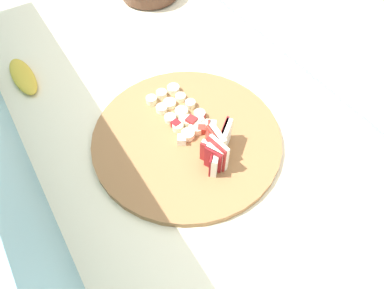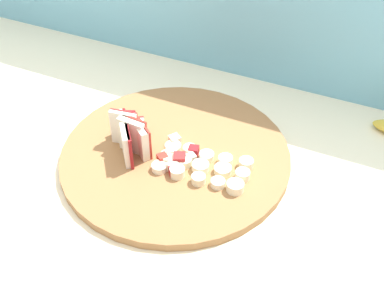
# 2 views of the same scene
# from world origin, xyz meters

# --- Properties ---
(tile_backsplash) EXTENTS (2.40, 0.04, 1.28)m
(tile_backsplash) POSITION_xyz_m (0.00, 0.37, 0.64)
(tile_backsplash) COLOR #6BADC6
(tile_backsplash) RESTS_ON ground
(cutting_board) EXTENTS (0.40, 0.40, 0.02)m
(cutting_board) POSITION_xyz_m (0.02, 0.05, 0.94)
(cutting_board) COLOR olive
(cutting_board) RESTS_ON tiled_countertop
(apple_wedge_fan) EXTENTS (0.09, 0.09, 0.07)m
(apple_wedge_fan) POSITION_xyz_m (-0.06, 0.03, 0.98)
(apple_wedge_fan) COLOR maroon
(apple_wedge_fan) RESTS_ON cutting_board
(apple_dice_pile) EXTENTS (0.07, 0.09, 0.02)m
(apple_dice_pile) POSITION_xyz_m (0.03, 0.03, 0.95)
(apple_dice_pile) COLOR #A32323
(apple_dice_pile) RESTS_ON cutting_board
(banana_slice_rows) EXTENTS (0.16, 0.10, 0.02)m
(banana_slice_rows) POSITION_xyz_m (0.08, 0.03, 0.95)
(banana_slice_rows) COLOR white
(banana_slice_rows) RESTS_ON cutting_board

